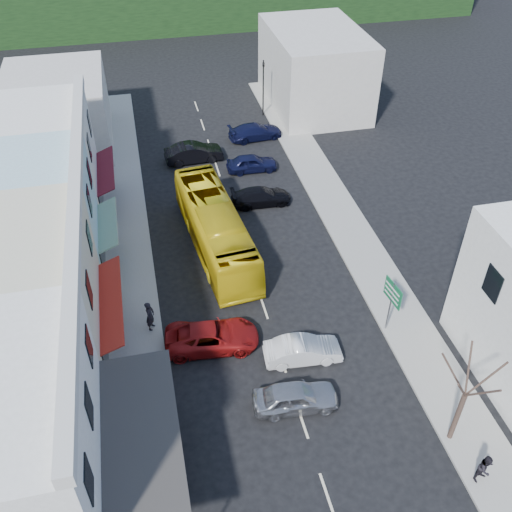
{
  "coord_description": "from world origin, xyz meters",
  "views": [
    {
      "loc": [
        -5.73,
        -19.39,
        23.55
      ],
      "look_at": [
        0.0,
        6.0,
        2.2
      ],
      "focal_mm": 40.0,
      "sensor_mm": 36.0,
      "label": 1
    }
  ],
  "objects_px": {
    "pedestrian_right": "(486,468)",
    "traffic_signal": "(263,88)",
    "car_red": "(212,337)",
    "street_tree": "(465,395)",
    "car_white": "(303,350)",
    "bus": "(215,229)",
    "car_silver": "(296,397)",
    "direction_sign": "(390,307)",
    "pedestrian_left": "(150,317)"
  },
  "relations": [
    {
      "from": "direction_sign",
      "to": "bus",
      "type": "bearing_deg",
      "value": 123.14
    },
    {
      "from": "direction_sign",
      "to": "street_tree",
      "type": "xyz_separation_m",
      "value": [
        0.2,
        -7.15,
        1.48
      ]
    },
    {
      "from": "pedestrian_left",
      "to": "direction_sign",
      "type": "xyz_separation_m",
      "value": [
        12.8,
        -2.91,
        0.78
      ]
    },
    {
      "from": "pedestrian_left",
      "to": "direction_sign",
      "type": "relative_size",
      "value": 0.48
    },
    {
      "from": "car_silver",
      "to": "pedestrian_right",
      "type": "distance_m",
      "value": 8.87
    },
    {
      "from": "car_white",
      "to": "pedestrian_left",
      "type": "distance_m",
      "value": 8.59
    },
    {
      "from": "car_white",
      "to": "pedestrian_right",
      "type": "relative_size",
      "value": 2.59
    },
    {
      "from": "traffic_signal",
      "to": "car_red",
      "type": "bearing_deg",
      "value": 56.05
    },
    {
      "from": "car_white",
      "to": "car_red",
      "type": "bearing_deg",
      "value": 70.27
    },
    {
      "from": "car_silver",
      "to": "traffic_signal",
      "type": "relative_size",
      "value": 0.85
    },
    {
      "from": "pedestrian_right",
      "to": "traffic_signal",
      "type": "height_order",
      "value": "traffic_signal"
    },
    {
      "from": "traffic_signal",
      "to": "car_white",
      "type": "bearing_deg",
      "value": 65.62
    },
    {
      "from": "pedestrian_right",
      "to": "car_silver",
      "type": "bearing_deg",
      "value": 123.66
    },
    {
      "from": "car_white",
      "to": "pedestrian_right",
      "type": "xyz_separation_m",
      "value": [
        5.71,
        -8.37,
        0.3
      ]
    },
    {
      "from": "car_white",
      "to": "direction_sign",
      "type": "distance_m",
      "value": 5.37
    },
    {
      "from": "car_silver",
      "to": "traffic_signal",
      "type": "xyz_separation_m",
      "value": [
        5.92,
        31.98,
        1.88
      ]
    },
    {
      "from": "bus",
      "to": "car_red",
      "type": "height_order",
      "value": "bus"
    },
    {
      "from": "car_red",
      "to": "pedestrian_left",
      "type": "bearing_deg",
      "value": 64.22
    },
    {
      "from": "car_silver",
      "to": "pedestrian_left",
      "type": "relative_size",
      "value": 2.59
    },
    {
      "from": "car_red",
      "to": "pedestrian_right",
      "type": "height_order",
      "value": "pedestrian_right"
    },
    {
      "from": "direction_sign",
      "to": "pedestrian_left",
      "type": "bearing_deg",
      "value": 159.76
    },
    {
      "from": "street_tree",
      "to": "pedestrian_right",
      "type": "bearing_deg",
      "value": -80.9
    },
    {
      "from": "car_red",
      "to": "street_tree",
      "type": "distance_m",
      "value": 13.05
    },
    {
      "from": "car_silver",
      "to": "traffic_signal",
      "type": "height_order",
      "value": "traffic_signal"
    },
    {
      "from": "pedestrian_left",
      "to": "pedestrian_right",
      "type": "height_order",
      "value": "same"
    },
    {
      "from": "car_red",
      "to": "direction_sign",
      "type": "xyz_separation_m",
      "value": [
        9.67,
        -0.99,
        1.08
      ]
    },
    {
      "from": "bus",
      "to": "car_white",
      "type": "bearing_deg",
      "value": -80.2
    },
    {
      "from": "pedestrian_right",
      "to": "street_tree",
      "type": "bearing_deg",
      "value": 81.57
    },
    {
      "from": "car_white",
      "to": "pedestrian_left",
      "type": "xyz_separation_m",
      "value": [
        -7.64,
        3.91,
        0.3
      ]
    },
    {
      "from": "pedestrian_left",
      "to": "street_tree",
      "type": "distance_m",
      "value": 16.59
    },
    {
      "from": "car_silver",
      "to": "street_tree",
      "type": "distance_m",
      "value": 7.78
    },
    {
      "from": "bus",
      "to": "direction_sign",
      "type": "distance_m",
      "value": 12.36
    },
    {
      "from": "car_red",
      "to": "pedestrian_left",
      "type": "distance_m",
      "value": 3.68
    },
    {
      "from": "car_silver",
      "to": "pedestrian_right",
      "type": "height_order",
      "value": "pedestrian_right"
    },
    {
      "from": "car_red",
      "to": "traffic_signal",
      "type": "relative_size",
      "value": 0.89
    },
    {
      "from": "car_red",
      "to": "pedestrian_right",
      "type": "relative_size",
      "value": 2.71
    },
    {
      "from": "bus",
      "to": "car_silver",
      "type": "xyz_separation_m",
      "value": [
        1.68,
        -13.2,
        -0.85
      ]
    },
    {
      "from": "car_silver",
      "to": "direction_sign",
      "type": "xyz_separation_m",
      "value": [
        6.35,
        3.81,
        1.08
      ]
    },
    {
      "from": "bus",
      "to": "street_tree",
      "type": "relative_size",
      "value": 1.78
    },
    {
      "from": "pedestrian_right",
      "to": "street_tree",
      "type": "distance_m",
      "value": 3.18
    },
    {
      "from": "traffic_signal",
      "to": "street_tree",
      "type": "bearing_deg",
      "value": 75.85
    },
    {
      "from": "car_red",
      "to": "direction_sign",
      "type": "height_order",
      "value": "direction_sign"
    },
    {
      "from": "bus",
      "to": "pedestrian_left",
      "type": "bearing_deg",
      "value": -132.01
    },
    {
      "from": "bus",
      "to": "car_white",
      "type": "relative_size",
      "value": 2.64
    },
    {
      "from": "street_tree",
      "to": "direction_sign",
      "type": "bearing_deg",
      "value": 91.57
    },
    {
      "from": "direction_sign",
      "to": "traffic_signal",
      "type": "xyz_separation_m",
      "value": [
        -0.44,
        28.17,
        0.8
      ]
    },
    {
      "from": "direction_sign",
      "to": "car_white",
      "type": "bearing_deg",
      "value": -176.49
    },
    {
      "from": "pedestrian_left",
      "to": "street_tree",
      "type": "height_order",
      "value": "street_tree"
    },
    {
      "from": "car_silver",
      "to": "pedestrian_right",
      "type": "xyz_separation_m",
      "value": [
        6.9,
        -5.55,
        0.3
      ]
    },
    {
      "from": "pedestrian_right",
      "to": "traffic_signal",
      "type": "bearing_deg",
      "value": 73.98
    }
  ]
}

